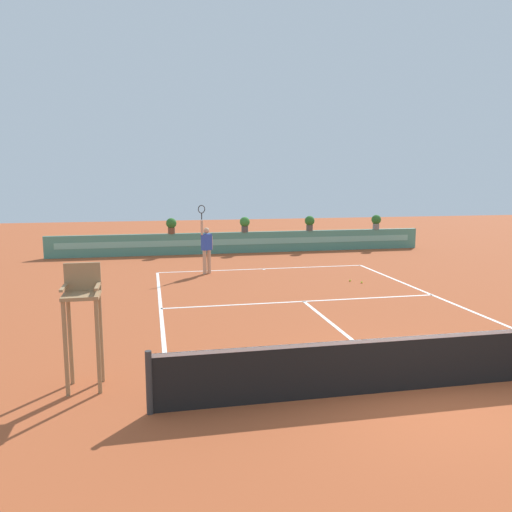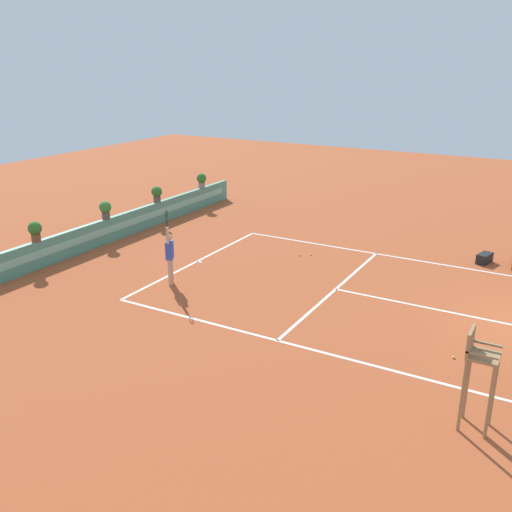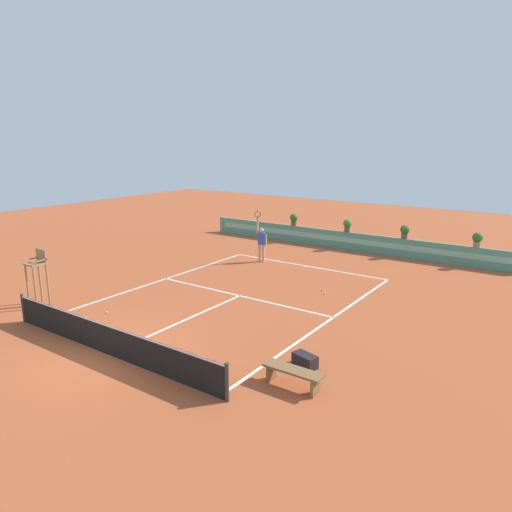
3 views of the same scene
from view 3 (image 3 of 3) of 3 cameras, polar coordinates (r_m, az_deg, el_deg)
The scene contains 15 objects.
ground_plane at distance 18.56m, azimuth -2.74°, elevation -5.16°, with size 60.00×60.00×0.00m, color #A84C28.
court_lines at distance 19.10m, azimuth -1.43°, elevation -4.57°, with size 8.32×11.94×0.01m.
net at distance 14.42m, azimuth -17.63°, elevation -9.46°, with size 8.92×0.10×1.00m.
back_wall_barrier at distance 27.10m, azimuth 10.73°, elevation 1.88°, with size 18.00×0.21×1.00m.
umpire_chair at distance 19.19m, azimuth -24.94°, elevation -1.64°, with size 0.60×0.60×2.14m.
bench_courtside at distance 12.18m, azimuth 4.49°, elevation -14.04°, with size 1.60×0.44×0.51m.
gear_bag at distance 13.30m, azimuth 5.95°, elevation -12.47°, with size 0.70×0.36×0.36m, color black.
tennis_player at distance 23.73m, azimuth 0.67°, elevation 1.76°, with size 0.56×0.36×2.58m.
tennis_ball_near_baseline at distance 17.85m, azimuth -17.64°, elevation -6.52°, with size 0.07×0.07×0.07m, color #CCE033.
tennis_ball_mid_court at distance 19.63m, azimuth 8.03°, elevation -4.10°, with size 0.07×0.07×0.07m, color #CCE033.
tennis_ball_by_sideline at distance 19.21m, azimuth 8.31°, elevation -4.52°, with size 0.07×0.07×0.07m, color #CCE033.
potted_plant_right at distance 25.79m, azimuth 17.59°, elevation 2.92°, with size 0.48×0.48×0.72m.
potted_plant_far_right at distance 25.01m, azimuth 25.24°, elevation 1.90°, with size 0.48×0.48×0.72m.
potted_plant_left at distance 28.44m, azimuth 4.61°, elevation 4.52°, with size 0.48×0.48×0.72m.
potted_plant_centre at distance 26.89m, azimuth 11.01°, elevation 3.76°, with size 0.48×0.48×0.72m.
Camera 3 is at (10.71, -7.87, 6.11)m, focal length 33.02 mm.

